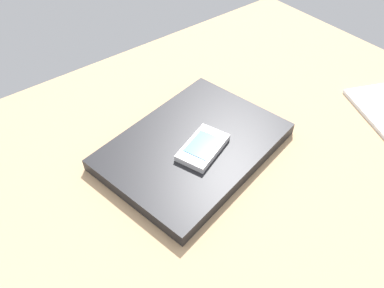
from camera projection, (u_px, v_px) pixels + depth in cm
name	position (u px, v px, depth cm)	size (l,w,h in cm)	color
desk_surface	(201.00, 163.00, 69.02)	(120.00, 80.00, 3.00)	tan
laptop_closed	(192.00, 147.00, 68.12)	(32.33, 23.27, 2.45)	black
cell_phone_on_laptop	(201.00, 149.00, 65.26)	(11.12, 8.77, 1.33)	silver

